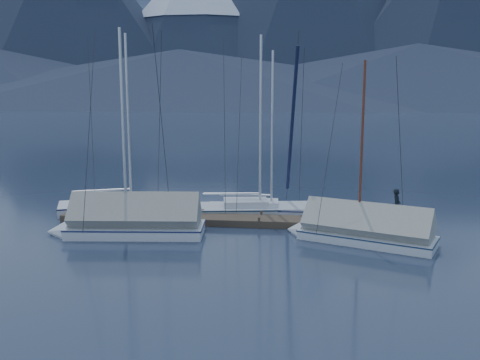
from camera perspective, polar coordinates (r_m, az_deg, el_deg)
name	(u,v)px	position (r m, az deg, el deg)	size (l,w,h in m)	color
ground	(235,235)	(23.26, -0.59, -6.16)	(1000.00, 1000.00, 0.00)	#162033
mountain_range	(305,24)	(396.15, 7.28, 16.95)	(877.00, 584.00, 150.50)	#475675
dock	(240,222)	(25.15, 0.00, -4.70)	(18.00, 1.50, 0.54)	#382D23
mooring_posts	(230,217)	(25.16, -1.13, -4.14)	(15.12, 1.52, 0.35)	#382D23
sailboat_open_left	(142,206)	(28.89, -11.00, -2.87)	(8.15, 5.14, 10.46)	silver
sailboat_open_mid	(270,211)	(27.15, 3.40, -3.51)	(7.99, 3.64, 10.22)	silver
sailboat_open_right	(281,212)	(27.11, 4.58, -3.57)	(7.17, 3.05, 9.38)	silver
sailboat_covered_near	(355,231)	(22.75, 12.82, -5.64)	(6.85, 4.35, 8.56)	silver
sailboat_covered_far	(124,224)	(23.70, -12.93, -4.88)	(7.34, 3.09, 10.05)	silver
person	(397,205)	(25.30, 17.18, -2.70)	(0.57, 0.37, 1.56)	black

